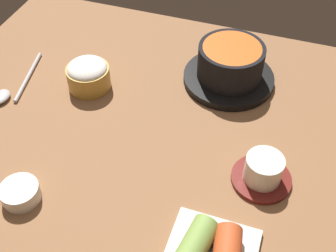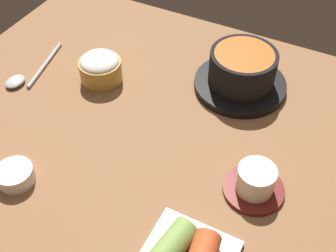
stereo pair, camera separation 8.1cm
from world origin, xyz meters
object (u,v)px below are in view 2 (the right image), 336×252
(stone_pot, at_px, (242,72))
(side_bowl_near, at_px, (15,175))
(rice_bowl, at_px, (100,68))
(tea_cup_with_saucer, at_px, (255,182))
(spoon, at_px, (25,76))

(stone_pot, relative_size, side_bowl_near, 2.98)
(rice_bowl, xyz_separation_m, tea_cup_with_saucer, (0.39, -0.13, -0.01))
(stone_pot, xyz_separation_m, rice_bowl, (-0.28, -0.11, -0.01))
(rice_bowl, height_order, side_bowl_near, rice_bowl)
(tea_cup_with_saucer, xyz_separation_m, side_bowl_near, (-0.37, -0.17, -0.01))
(stone_pot, distance_m, tea_cup_with_saucer, 0.27)
(stone_pot, bearing_deg, rice_bowl, -157.88)
(rice_bowl, distance_m, tea_cup_with_saucer, 0.41)
(rice_bowl, relative_size, spoon, 0.50)
(stone_pot, bearing_deg, side_bowl_near, -122.32)
(stone_pot, bearing_deg, tea_cup_with_saucer, -64.44)
(rice_bowl, bearing_deg, spoon, -154.69)
(stone_pot, height_order, tea_cup_with_saucer, stone_pot)
(rice_bowl, bearing_deg, tea_cup_with_saucer, -18.31)
(stone_pot, xyz_separation_m, spoon, (-0.43, -0.18, -0.03))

